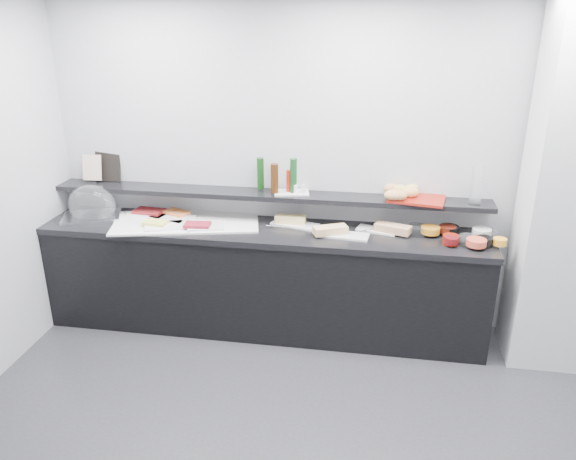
% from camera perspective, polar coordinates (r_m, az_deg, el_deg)
% --- Properties ---
extents(back_wall, '(5.00, 0.02, 2.70)m').
position_cam_1_polar(back_wall, '(4.58, 6.73, 6.22)').
color(back_wall, '#A7A8AE').
rests_on(back_wall, ground).
extents(column, '(0.50, 0.50, 2.70)m').
position_cam_1_polar(column, '(4.44, 26.20, 3.64)').
color(column, silver).
rests_on(column, ground).
extents(buffet_cabinet, '(3.60, 0.60, 0.85)m').
position_cam_1_polar(buffet_cabinet, '(4.72, -2.51, -5.23)').
color(buffet_cabinet, black).
rests_on(buffet_cabinet, ground).
extents(counter_top, '(3.62, 0.62, 0.05)m').
position_cam_1_polar(counter_top, '(4.54, -2.60, -0.14)').
color(counter_top, black).
rests_on(counter_top, buffet_cabinet).
extents(wall_shelf, '(3.60, 0.25, 0.04)m').
position_cam_1_polar(wall_shelf, '(4.61, -2.21, 3.59)').
color(wall_shelf, black).
rests_on(wall_shelf, back_wall).
extents(cloche_base, '(0.54, 0.45, 0.04)m').
position_cam_1_polar(cloche_base, '(4.99, -19.30, 1.24)').
color(cloche_base, silver).
rests_on(cloche_base, counter_top).
extents(cloche_dome, '(0.41, 0.27, 0.34)m').
position_cam_1_polar(cloche_dome, '(4.96, -19.29, 2.41)').
color(cloche_dome, white).
rests_on(cloche_dome, cloche_base).
extents(linen_runner, '(1.28, 0.81, 0.01)m').
position_cam_1_polar(linen_runner, '(4.72, -10.27, 0.83)').
color(linen_runner, silver).
rests_on(linen_runner, counter_top).
extents(platter_meat_a, '(0.37, 0.29, 0.01)m').
position_cam_1_polar(platter_meat_a, '(4.95, -13.85, 1.70)').
color(platter_meat_a, white).
rests_on(platter_meat_a, linen_runner).
extents(food_meat_a, '(0.27, 0.19, 0.02)m').
position_cam_1_polar(food_meat_a, '(4.94, -13.96, 1.87)').
color(food_meat_a, maroon).
rests_on(food_meat_a, platter_meat_a).
extents(platter_salmon, '(0.39, 0.32, 0.01)m').
position_cam_1_polar(platter_salmon, '(4.81, -11.69, 1.31)').
color(platter_salmon, silver).
rests_on(platter_salmon, linen_runner).
extents(food_salmon, '(0.24, 0.21, 0.02)m').
position_cam_1_polar(food_salmon, '(4.86, -11.25, 1.76)').
color(food_salmon, orange).
rests_on(food_salmon, platter_salmon).
extents(platter_cheese, '(0.35, 0.29, 0.01)m').
position_cam_1_polar(platter_cheese, '(4.62, -12.53, 0.41)').
color(platter_cheese, white).
rests_on(platter_cheese, linen_runner).
extents(food_cheese, '(0.20, 0.14, 0.02)m').
position_cam_1_polar(food_cheese, '(4.66, -13.34, 0.74)').
color(food_cheese, '#E4E058').
rests_on(food_cheese, platter_cheese).
extents(platter_meat_b, '(0.33, 0.27, 0.01)m').
position_cam_1_polar(platter_meat_b, '(4.55, -8.36, 0.38)').
color(platter_meat_b, white).
rests_on(platter_meat_b, linen_runner).
extents(food_meat_b, '(0.22, 0.15, 0.02)m').
position_cam_1_polar(food_meat_b, '(4.55, -9.20, 0.53)').
color(food_meat_b, maroon).
rests_on(food_meat_b, platter_meat_b).
extents(sandwich_plate_left, '(0.41, 0.26, 0.01)m').
position_cam_1_polar(sandwich_plate_left, '(4.59, 0.71, 0.59)').
color(sandwich_plate_left, silver).
rests_on(sandwich_plate_left, counter_top).
extents(sandwich_food_left, '(0.25, 0.10, 0.06)m').
position_cam_1_polar(sandwich_food_left, '(4.60, 0.25, 1.12)').
color(sandwich_food_left, '#E9C77A').
rests_on(sandwich_food_left, sandwich_plate_left).
extents(tongs_left, '(0.16, 0.03, 0.01)m').
position_cam_1_polar(tongs_left, '(4.52, -1.27, 0.37)').
color(tongs_left, silver).
rests_on(tongs_left, sandwich_plate_left).
extents(sandwich_plate_mid, '(0.39, 0.20, 0.01)m').
position_cam_1_polar(sandwich_plate_mid, '(4.39, 5.74, -0.53)').
color(sandwich_plate_mid, silver).
rests_on(sandwich_plate_mid, counter_top).
extents(sandwich_food_mid, '(0.28, 0.20, 0.06)m').
position_cam_1_polar(sandwich_food_mid, '(4.38, 4.32, 0.00)').
color(sandwich_food_mid, tan).
rests_on(sandwich_food_mid, sandwich_plate_mid).
extents(tongs_mid, '(0.13, 0.10, 0.01)m').
position_cam_1_polar(tongs_mid, '(4.39, 3.99, -0.33)').
color(tongs_mid, silver).
rests_on(tongs_mid, sandwich_plate_mid).
extents(sandwich_plate_right, '(0.34, 0.21, 0.01)m').
position_cam_1_polar(sandwich_plate_right, '(4.53, 9.03, -0.01)').
color(sandwich_plate_right, white).
rests_on(sandwich_plate_right, counter_top).
extents(sandwich_food_right, '(0.30, 0.19, 0.06)m').
position_cam_1_polar(sandwich_food_right, '(4.48, 10.60, 0.16)').
color(sandwich_food_right, tan).
rests_on(sandwich_food_right, sandwich_plate_right).
extents(tongs_right, '(0.14, 0.09, 0.01)m').
position_cam_1_polar(tongs_right, '(4.48, 7.99, -0.00)').
color(tongs_right, silver).
rests_on(tongs_right, sandwich_plate_right).
extents(bowl_glass_fruit, '(0.16, 0.16, 0.07)m').
position_cam_1_polar(bowl_glass_fruit, '(4.51, 12.98, -0.01)').
color(bowl_glass_fruit, silver).
rests_on(bowl_glass_fruit, counter_top).
extents(fill_glass_fruit, '(0.15, 0.15, 0.05)m').
position_cam_1_polar(fill_glass_fruit, '(4.50, 14.26, 0.00)').
color(fill_glass_fruit, orange).
rests_on(fill_glass_fruit, bowl_glass_fruit).
extents(bowl_black_jam, '(0.16, 0.16, 0.07)m').
position_cam_1_polar(bowl_black_jam, '(4.57, 16.02, -0.02)').
color(bowl_black_jam, black).
rests_on(bowl_black_jam, counter_top).
extents(fill_black_jam, '(0.17, 0.17, 0.05)m').
position_cam_1_polar(fill_black_jam, '(4.55, 15.92, 0.07)').
color(fill_black_jam, '#53160B').
rests_on(fill_black_jam, bowl_black_jam).
extents(bowl_glass_cream, '(0.19, 0.19, 0.07)m').
position_cam_1_polar(bowl_glass_cream, '(4.58, 19.67, -0.41)').
color(bowl_glass_cream, silver).
rests_on(bowl_glass_cream, counter_top).
extents(fill_glass_cream, '(0.18, 0.18, 0.05)m').
position_cam_1_polar(fill_glass_cream, '(4.58, 19.08, -0.17)').
color(fill_glass_cream, white).
rests_on(fill_glass_cream, bowl_glass_cream).
extents(bowl_red_jam, '(0.15, 0.15, 0.07)m').
position_cam_1_polar(bowl_red_jam, '(4.38, 16.19, -0.96)').
color(bowl_red_jam, maroon).
rests_on(bowl_red_jam, counter_top).
extents(fill_red_jam, '(0.12, 0.12, 0.05)m').
position_cam_1_polar(fill_red_jam, '(4.34, 16.25, -1.01)').
color(fill_red_jam, '#580C0F').
rests_on(fill_red_jam, bowl_red_jam).
extents(bowl_glass_salmon, '(0.18, 0.18, 0.07)m').
position_cam_1_polar(bowl_glass_salmon, '(4.41, 17.90, -1.02)').
color(bowl_glass_salmon, white).
rests_on(bowl_glass_salmon, counter_top).
extents(fill_glass_salmon, '(0.16, 0.16, 0.05)m').
position_cam_1_polar(fill_glass_salmon, '(4.36, 18.59, -1.20)').
color(fill_glass_salmon, '#D34E33').
rests_on(fill_glass_salmon, bowl_glass_salmon).
extents(bowl_black_fruit, '(0.13, 0.13, 0.07)m').
position_cam_1_polar(bowl_black_fruit, '(4.42, 19.30, -1.12)').
color(bowl_black_fruit, black).
rests_on(bowl_black_fruit, counter_top).
extents(fill_black_fruit, '(0.10, 0.10, 0.05)m').
position_cam_1_polar(fill_black_fruit, '(4.43, 20.71, -1.11)').
color(fill_black_fruit, '#F7A121').
rests_on(fill_black_fruit, bowl_black_fruit).
extents(framed_print, '(0.22, 0.08, 0.26)m').
position_cam_1_polar(framed_print, '(5.14, -17.82, 6.18)').
color(framed_print, black).
rests_on(framed_print, wall_shelf).
extents(print_art, '(0.17, 0.06, 0.22)m').
position_cam_1_polar(print_art, '(5.14, -19.29, 6.01)').
color(print_art, '#CFAA95').
rests_on(print_art, framed_print).
extents(condiment_tray, '(0.31, 0.22, 0.01)m').
position_cam_1_polar(condiment_tray, '(4.58, 0.37, 3.83)').
color(condiment_tray, white).
rests_on(condiment_tray, wall_shelf).
extents(bottle_green_a, '(0.07, 0.07, 0.26)m').
position_cam_1_polar(bottle_green_a, '(4.63, -2.81, 5.75)').
color(bottle_green_a, '#0F370F').
rests_on(bottle_green_a, condiment_tray).
extents(bottle_brown, '(0.08, 0.08, 0.24)m').
position_cam_1_polar(bottle_brown, '(4.52, -1.37, 5.27)').
color(bottle_brown, '#3A1E0A').
rests_on(bottle_brown, condiment_tray).
extents(bottle_green_b, '(0.06, 0.06, 0.28)m').
position_cam_1_polar(bottle_green_b, '(4.52, 0.56, 5.54)').
color(bottle_green_b, '#103D18').
rests_on(bottle_green_b, condiment_tray).
extents(bottle_hot, '(0.05, 0.05, 0.18)m').
position_cam_1_polar(bottle_hot, '(4.56, 0.07, 5.01)').
color(bottle_hot, red).
rests_on(bottle_hot, condiment_tray).
extents(shaker_salt, '(0.04, 0.04, 0.07)m').
position_cam_1_polar(shaker_salt, '(4.54, 0.76, 4.21)').
color(shaker_salt, white).
rests_on(shaker_salt, condiment_tray).
extents(shaker_pepper, '(0.03, 0.03, 0.07)m').
position_cam_1_polar(shaker_pepper, '(4.53, 1.59, 4.18)').
color(shaker_pepper, silver).
rests_on(shaker_pepper, condiment_tray).
extents(bread_tray, '(0.47, 0.37, 0.02)m').
position_cam_1_polar(bread_tray, '(4.52, 12.93, 3.10)').
color(bread_tray, maroon).
rests_on(bread_tray, wall_shelf).
extents(bread_roll_nw, '(0.15, 0.12, 0.08)m').
position_cam_1_polar(bread_roll_nw, '(4.58, 10.45, 4.18)').
color(bread_roll_nw, '#C08149').
rests_on(bread_roll_nw, bread_tray).
extents(bread_roll_n, '(0.13, 0.09, 0.08)m').
position_cam_1_polar(bread_roll_n, '(4.56, 11.30, 4.04)').
color(bread_roll_n, gold).
rests_on(bread_roll_n, bread_tray).
extents(bread_roll_ne, '(0.14, 0.12, 0.08)m').
position_cam_1_polar(bread_roll_ne, '(4.59, 12.45, 4.08)').
color(bread_roll_ne, '#D6A951').
rests_on(bread_roll_ne, bread_tray).
extents(bread_roll_sw, '(0.16, 0.11, 0.08)m').
position_cam_1_polar(bread_roll_sw, '(4.41, 10.71, 3.51)').
color(bread_roll_sw, tan).
rests_on(bread_roll_sw, bread_tray).
extents(bread_roll_s, '(0.17, 0.14, 0.08)m').
position_cam_1_polar(bread_roll_s, '(4.42, 11.09, 3.51)').
color(bread_roll_s, '#B98446').
rests_on(bread_roll_s, bread_tray).
extents(bread_roll_mide, '(0.15, 0.12, 0.08)m').
position_cam_1_polar(bread_roll_mide, '(4.51, 12.33, 3.76)').
color(bread_roll_mide, tan).
rests_on(bread_roll_mide, bread_tray).
extents(carafe, '(0.10, 0.10, 0.30)m').
position_cam_1_polar(carafe, '(4.50, 18.63, 4.30)').
color(carafe, white).
rests_on(carafe, wall_shelf).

